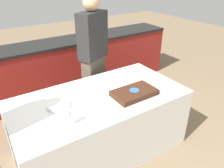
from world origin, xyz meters
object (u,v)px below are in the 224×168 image
(cake, at_px, (134,93))
(plate_stack, at_px, (58,105))
(person_cutting_cake, at_px, (93,58))
(wine_glass, at_px, (68,115))

(cake, distance_m, plate_stack, 0.80)
(cake, bearing_deg, plate_stack, 163.20)
(plate_stack, height_order, person_cutting_cake, person_cutting_cake)
(cake, height_order, wine_glass, wine_glass)
(cake, height_order, person_cutting_cake, person_cutting_cake)
(cake, relative_size, person_cutting_cake, 0.30)
(cake, relative_size, plate_stack, 2.26)
(plate_stack, distance_m, person_cutting_cake, 1.02)
(cake, bearing_deg, person_cutting_cake, 90.00)
(wine_glass, relative_size, person_cutting_cake, 0.09)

